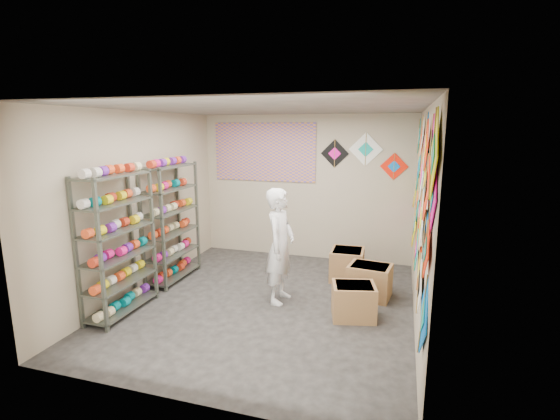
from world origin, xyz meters
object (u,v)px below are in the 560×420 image
(shelf_rack_back, at_px, (171,223))
(shopkeeper, at_px, (280,246))
(carton_b, at_px, (369,281))
(shelf_rack_front, at_px, (118,244))
(carton_a, at_px, (354,301))
(carton_c, at_px, (347,264))

(shelf_rack_back, relative_size, shopkeeper, 1.16)
(shelf_rack_back, relative_size, carton_b, 3.19)
(shelf_rack_front, distance_m, carton_a, 3.18)
(carton_b, bearing_deg, shelf_rack_front, -146.88)
(shelf_rack_front, xyz_separation_m, shelf_rack_back, (0.00, 1.30, 0.00))
(shelf_rack_back, bearing_deg, carton_a, -10.56)
(shelf_rack_front, distance_m, carton_c, 3.53)
(shelf_rack_front, relative_size, shelf_rack_back, 1.00)
(shelf_rack_back, bearing_deg, shelf_rack_front, -90.00)
(shopkeeper, xyz_separation_m, carton_a, (1.08, -0.24, -0.59))
(shopkeeper, bearing_deg, carton_c, -31.48)
(shelf_rack_front, bearing_deg, shelf_rack_back, 90.00)
(shopkeeper, height_order, carton_b, shopkeeper)
(shopkeeper, xyz_separation_m, carton_b, (1.22, 0.50, -0.58))
(carton_a, bearing_deg, carton_c, 88.05)
(carton_a, distance_m, carton_b, 0.76)
(shelf_rack_front, bearing_deg, shopkeeper, 26.81)
(carton_c, bearing_deg, carton_b, -58.61)
(shelf_rack_back, xyz_separation_m, carton_a, (3.01, -0.56, -0.72))
(shelf_rack_front, xyz_separation_m, carton_a, (3.01, 0.74, -0.72))
(carton_a, relative_size, carton_b, 0.92)
(shelf_rack_front, relative_size, shopkeeper, 1.16)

